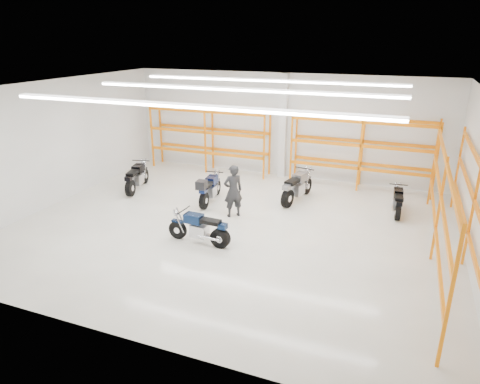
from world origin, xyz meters
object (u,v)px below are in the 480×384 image
at_px(motorcycle_back_a, 136,178).
at_px(structural_column, 283,127).
at_px(motorcycle_back_c, 296,188).
at_px(motorcycle_back_b, 209,190).
at_px(standing_man, 233,191).
at_px(motorcycle_back_d, 398,202).
at_px(motorcycle_main, 201,229).

relative_size(motorcycle_back_a, structural_column, 0.49).
bearing_deg(motorcycle_back_c, motorcycle_back_b, -155.10).
bearing_deg(standing_man, motorcycle_back_d, 161.19).
distance_m(motorcycle_back_a, structural_column, 6.59).
distance_m(motorcycle_back_a, motorcycle_back_c, 6.47).
bearing_deg(standing_man, motorcycle_back_c, -169.81).
bearing_deg(motorcycle_main, motorcycle_back_b, 111.34).
relative_size(motorcycle_back_c, standing_man, 1.25).
bearing_deg(motorcycle_back_b, motorcycle_back_c, 24.90).
xyz_separation_m(standing_man, structural_column, (0.30, 5.00, 1.32)).
height_order(motorcycle_back_a, structural_column, structural_column).
bearing_deg(motorcycle_back_d, standing_man, -156.60).
xyz_separation_m(motorcycle_back_b, motorcycle_back_c, (3.00, 1.39, -0.00)).
bearing_deg(motorcycle_back_a, motorcycle_back_b, -4.04).
xyz_separation_m(motorcycle_main, motorcycle_back_b, (-1.22, 3.12, 0.07)).
distance_m(motorcycle_main, motorcycle_back_c, 4.85).
bearing_deg(motorcycle_back_c, structural_column, 116.27).
distance_m(motorcycle_main, standing_man, 2.36).
height_order(motorcycle_main, motorcycle_back_b, motorcycle_back_b).
distance_m(motorcycle_back_c, motorcycle_back_d, 3.64).
relative_size(motorcycle_back_c, structural_column, 0.52).
xyz_separation_m(motorcycle_main, motorcycle_back_c, (1.78, 4.51, 0.06)).
bearing_deg(motorcycle_main, motorcycle_back_c, 68.45).
height_order(motorcycle_main, motorcycle_back_d, motorcycle_main).
height_order(motorcycle_back_d, structural_column, structural_column).
xyz_separation_m(motorcycle_back_d, structural_column, (-5.02, 2.70, 1.81)).
height_order(motorcycle_back_c, standing_man, standing_man).
bearing_deg(motorcycle_back_a, motorcycle_back_d, 7.22).
relative_size(motorcycle_main, motorcycle_back_c, 0.89).
height_order(motorcycle_main, motorcycle_back_a, motorcycle_back_a).
distance_m(motorcycle_back_a, motorcycle_back_b, 3.37).
xyz_separation_m(motorcycle_main, standing_man, (0.09, 2.32, 0.45)).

